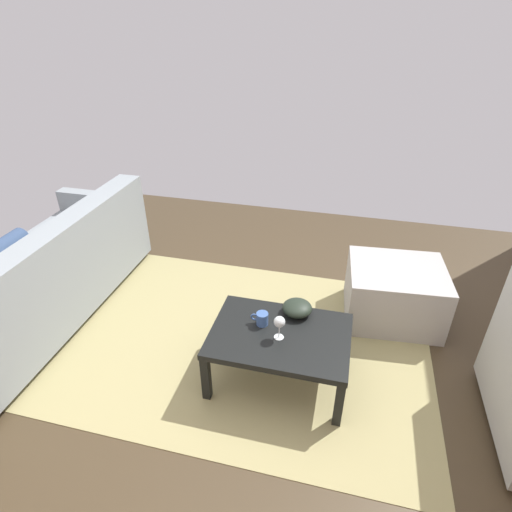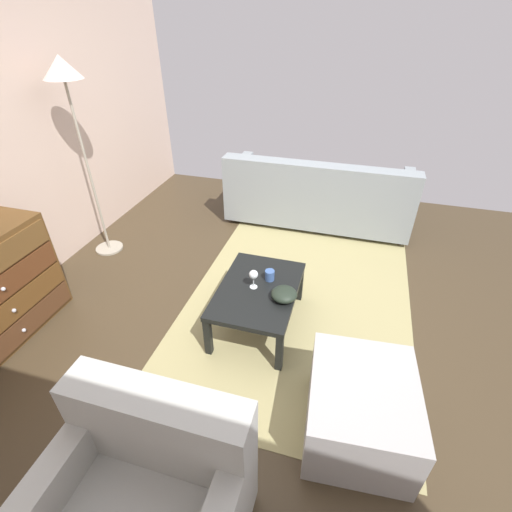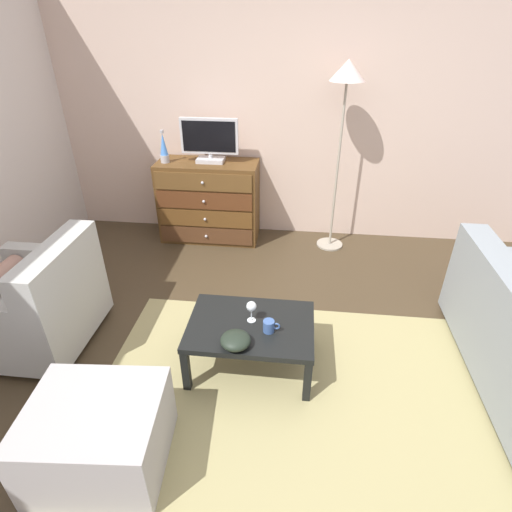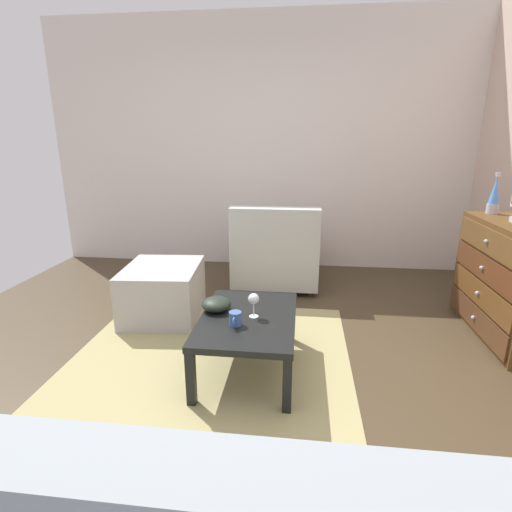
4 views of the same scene
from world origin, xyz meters
name	(u,v)px [view 2 (image 2 of 4)]	position (x,y,z in m)	size (l,w,h in m)	color
ground_plane	(270,319)	(0.00, 0.00, -0.03)	(5.40, 5.06, 0.05)	#423422
area_rug	(298,305)	(0.20, -0.20, 0.00)	(2.60, 1.90, 0.01)	tan
coffee_table	(258,293)	(-0.10, 0.08, 0.33)	(0.86, 0.60, 0.37)	black
wine_glass	(254,275)	(-0.10, 0.11, 0.49)	(0.07, 0.07, 0.16)	silver
mug	(270,275)	(0.03, 0.02, 0.42)	(0.11, 0.08, 0.08)	#3D5E9C
bowl_decorative	(284,294)	(-0.17, -0.14, 0.42)	(0.19, 0.19, 0.09)	#202A20
couch_large	(318,196)	(1.79, -0.12, 0.32)	(0.85, 2.10, 0.81)	#332319
ottoman	(360,409)	(-0.83, -0.75, 0.22)	(0.70, 0.60, 0.44)	#AAA7A6
standing_lamp	(67,90)	(0.54, 1.93, 1.59)	(0.32, 0.32, 1.86)	#A59E8C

